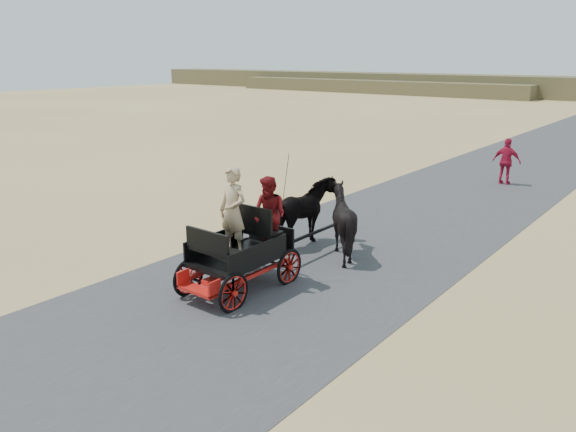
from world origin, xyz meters
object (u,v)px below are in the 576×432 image
Objects in this scene: carriage at (240,272)px; pedestrian at (507,161)px; horse_right at (342,221)px; horse_left at (305,214)px.

carriage is 13.36m from pedestrian.
carriage is 3.09m from horse_right.
horse_right is (1.10, 0.00, 0.00)m from horse_left.
horse_left reaches higher than carriage.
horse_left is (-0.55, 3.00, 0.49)m from carriage.
pedestrian is at bearing -93.20° from horse_right.
horse_right is at bearing -180.00° from horse_left.
horse_right is at bearing 84.85° from pedestrian.
horse_left is 1.10m from horse_right.
horse_right reaches higher than horse_left.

